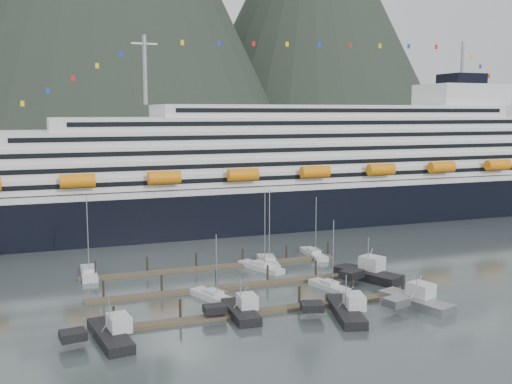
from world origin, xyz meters
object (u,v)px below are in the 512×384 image
at_px(sailboat_c, 213,297).
at_px(trawler_d, 415,301).
at_px(sailboat_d, 261,267).
at_px(trawler_e, 367,274).
at_px(sailboat_g, 314,254).
at_px(sailboat_h, 329,287).
at_px(sailboat_e, 89,273).
at_px(sailboat_f, 268,262).
at_px(trawler_b, 240,310).
at_px(trawler_a, 109,334).
at_px(cruise_ship, 300,176).
at_px(trawler_c, 344,310).

xyz_separation_m(sailboat_c, trawler_d, (27.25, -13.38, 0.49)).
distance_m(sailboat_d, trawler_e, 19.32).
bearing_deg(sailboat_g, sailboat_h, 165.94).
xyz_separation_m(sailboat_e, sailboat_f, (32.41, -3.71, 0.01)).
bearing_deg(trawler_d, trawler_e, -19.96).
xyz_separation_m(sailboat_c, trawler_b, (1.45, -8.51, 0.44)).
bearing_deg(trawler_e, sailboat_e, 42.66).
relative_size(sailboat_h, trawler_a, 0.98).
distance_m(sailboat_h, trawler_d, 14.56).
xyz_separation_m(cruise_ship, trawler_e, (-12.15, -54.84, -11.06)).
height_order(cruise_ship, sailboat_h, cruise_ship).
height_order(sailboat_h, trawler_a, sailboat_h).
relative_size(trawler_d, trawler_e, 0.95).
distance_m(sailboat_d, sailboat_g, 14.70).
height_order(cruise_ship, trawler_e, cruise_ship).
distance_m(sailboat_f, trawler_c, 30.10).
xyz_separation_m(sailboat_d, trawler_a, (-30.05, -25.34, 0.43)).
relative_size(sailboat_g, trawler_c, 0.96).
height_order(trawler_d, trawler_e, trawler_e).
relative_size(sailboat_f, trawler_d, 1.21).
bearing_deg(trawler_a, sailboat_c, -63.54).
bearing_deg(sailboat_e, sailboat_d, -100.32).
relative_size(sailboat_d, trawler_d, 1.19).
distance_m(sailboat_e, trawler_a, 31.88).
bearing_deg(trawler_b, sailboat_f, -27.02).
distance_m(sailboat_c, trawler_b, 8.64).
bearing_deg(sailboat_g, trawler_c, 166.60).
bearing_deg(sailboat_c, trawler_b, 169.24).
bearing_deg(cruise_ship, sailboat_c, -125.40).
bearing_deg(sailboat_c, sailboat_h, -114.02).
bearing_deg(sailboat_e, trawler_e, -110.67).
relative_size(sailboat_e, sailboat_f, 1.02).
relative_size(sailboat_h, trawler_e, 0.93).
bearing_deg(sailboat_c, cruise_ship, -55.82).
distance_m(cruise_ship, sailboat_c, 70.41).
xyz_separation_m(trawler_d, trawler_e, (0.83, 15.14, 0.09)).
bearing_deg(sailboat_h, trawler_e, -85.45).
bearing_deg(sailboat_c, sailboat_d, -63.60).
bearing_deg(trawler_a, trawler_c, -100.80).
distance_m(sailboat_h, trawler_e, 9.32).
xyz_separation_m(trawler_b, trawler_d, (25.80, -4.87, 0.05)).
height_order(sailboat_g, trawler_b, sailboat_g).
relative_size(sailboat_e, trawler_c, 1.16).
xyz_separation_m(cruise_ship, trawler_d, (-12.98, -69.98, -11.15)).
bearing_deg(trawler_d, sailboat_h, 16.46).
bearing_deg(trawler_a, trawler_e, -81.14).
xyz_separation_m(sailboat_h, trawler_e, (8.82, 2.98, 0.58)).
distance_m(trawler_c, trawler_e, 19.63).
height_order(cruise_ship, trawler_a, cruise_ship).
distance_m(sailboat_g, trawler_d, 33.25).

